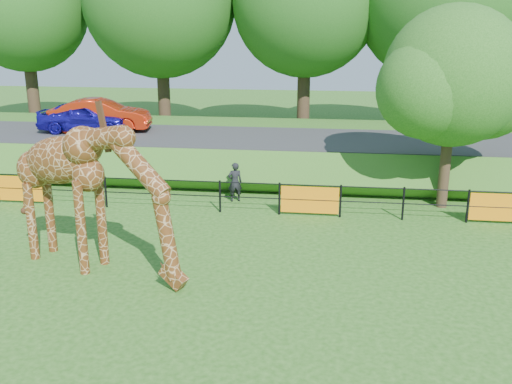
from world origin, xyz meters
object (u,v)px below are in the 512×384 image
Objects in this scene: car_red at (101,115)px; car_blue at (84,117)px; giraffe at (94,198)px; visitor at (235,182)px; tree_east at (456,82)px.

car_blue is at bearing 107.59° from car_red.
giraffe is 6.88m from visitor.
visitor is at bearing 90.13° from giraffe.
giraffe is 12.40m from car_red.
tree_east is (9.78, 6.65, 2.34)m from giraffe.
car_blue is 0.72m from car_red.
tree_east is at bearing -111.93° from car_blue.
car_red is at bearing 161.17° from tree_east.
giraffe reaches higher than car_blue.
car_red is at bearing 133.08° from giraffe.
tree_east is at bearing 55.78° from giraffe.
car_blue is at bearing 163.05° from tree_east.
visitor is 0.21× the size of tree_east.
car_blue is at bearing -54.05° from visitor.
car_blue is 0.59× the size of tree_east.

